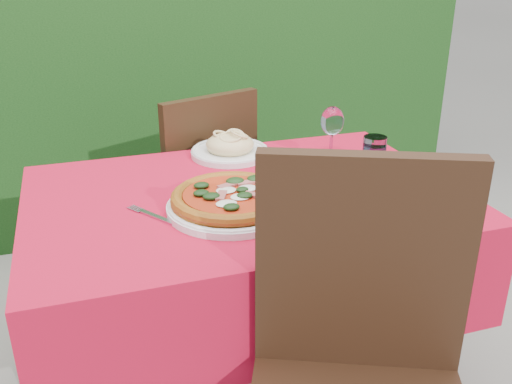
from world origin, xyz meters
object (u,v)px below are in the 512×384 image
object	(u,v)px
pizza_plate	(231,200)
fork	(159,218)
chair_near	(360,368)
chair_far	(199,185)
pasta_plate	(230,148)
water_glass	(374,153)
wine_glass	(332,123)

from	to	relation	value
pizza_plate	fork	xyz separation A→B (m)	(-0.20, 0.01, -0.03)
pizza_plate	chair_near	bearing A→B (deg)	-75.70
chair_near	pizza_plate	bearing A→B (deg)	128.02
chair_far	pasta_plate	size ratio (longest dim) A/B	3.35
chair_far	water_glass	bearing A→B (deg)	111.61
pasta_plate	pizza_plate	bearing A→B (deg)	-105.35
pasta_plate	wine_glass	world-z (taller)	wine_glass
chair_far	wine_glass	distance (m)	0.69
water_glass	chair_far	bearing A→B (deg)	130.62
chair_near	chair_far	xyz separation A→B (m)	(-0.06, 1.27, -0.07)
chair_near	fork	xyz separation A→B (m)	(-0.33, 0.53, 0.16)
pasta_plate	water_glass	xyz separation A→B (m)	(0.42, -0.25, 0.02)
chair_far	fork	bearing A→B (deg)	50.87
pasta_plate	chair_far	bearing A→B (deg)	99.28
chair_near	chair_far	size ratio (longest dim) A/B	1.14
chair_far	pizza_plate	xyz separation A→B (m)	(-0.07, -0.74, 0.26)
pizza_plate	water_glass	world-z (taller)	water_glass
chair_far	water_glass	size ratio (longest dim) A/B	9.04
pasta_plate	fork	world-z (taller)	pasta_plate
chair_near	water_glass	distance (m)	0.85
fork	wine_glass	bearing A→B (deg)	-10.82
pizza_plate	fork	size ratio (longest dim) A/B	1.71
pasta_plate	water_glass	distance (m)	0.49
chair_near	fork	bearing A→B (deg)	145.53
chair_near	water_glass	world-z (taller)	chair_near
pizza_plate	pasta_plate	xyz separation A→B (m)	(0.12, 0.44, -0.00)
chair_far	wine_glass	bearing A→B (deg)	108.11
chair_far	pizza_plate	size ratio (longest dim) A/B	2.57
chair_far	water_glass	distance (m)	0.78
wine_glass	fork	world-z (taller)	wine_glass
pizza_plate	water_glass	distance (m)	0.58
chair_near	wine_glass	bearing A→B (deg)	93.58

